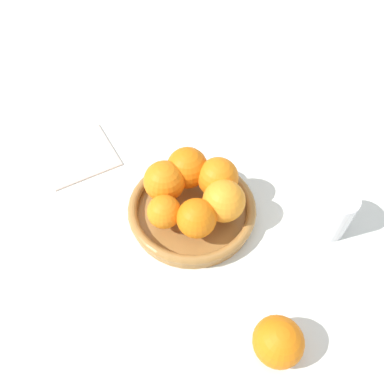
{
  "coord_description": "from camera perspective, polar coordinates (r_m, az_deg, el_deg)",
  "views": [
    {
      "loc": [
        -0.37,
        -0.23,
        0.63
      ],
      "look_at": [
        0.0,
        0.0,
        0.07
      ],
      "focal_mm": 35.0,
      "sensor_mm": 36.0,
      "label": 1
    }
  ],
  "objects": [
    {
      "name": "napkin_folded",
      "position": [
        0.91,
        -16.95,
        5.49
      ],
      "size": [
        0.21,
        0.21,
        0.01
      ],
      "primitive_type": "cube",
      "rotation": [
        0.0,
        0.0,
        -0.51
      ],
      "color": "beige",
      "rests_on": "ground_plane"
    },
    {
      "name": "ground_plane",
      "position": [
        0.77,
        0.0,
        -3.44
      ],
      "size": [
        4.0,
        4.0,
        0.0
      ],
      "primitive_type": "plane",
      "color": "silver"
    },
    {
      "name": "stray_orange",
      "position": [
        0.63,
        12.99,
        -21.33
      ],
      "size": [
        0.08,
        0.08,
        0.08
      ],
      "primitive_type": "sphere",
      "color": "orange",
      "rests_on": "ground_plane"
    },
    {
      "name": "drinking_glass",
      "position": [
        0.76,
        20.55,
        -2.91
      ],
      "size": [
        0.08,
        0.08,
        0.1
      ],
      "primitive_type": "cylinder",
      "color": "white",
      "rests_on": "ground_plane"
    },
    {
      "name": "orange_pile",
      "position": [
        0.71,
        0.39,
        0.48
      ],
      "size": [
        0.19,
        0.2,
        0.08
      ],
      "color": "orange",
      "rests_on": "fruit_bowl"
    },
    {
      "name": "fruit_bowl",
      "position": [
        0.75,
        0.0,
        -2.64
      ],
      "size": [
        0.26,
        0.26,
        0.04
      ],
      "color": "#A57238",
      "rests_on": "ground_plane"
    }
  ]
}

